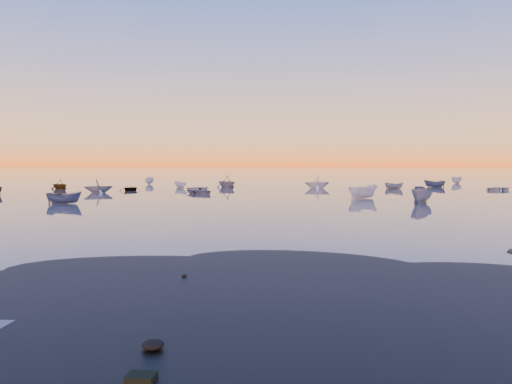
# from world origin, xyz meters

# --- Properties ---
(ground) EXTENTS (600.00, 600.00, 0.00)m
(ground) POSITION_xyz_m (0.00, 100.00, 0.00)
(ground) COLOR #685D56
(ground) RESTS_ON ground
(mud_lobes) EXTENTS (140.00, 6.00, 0.07)m
(mud_lobes) POSITION_xyz_m (0.00, -1.00, 0.01)
(mud_lobes) COLOR black
(mud_lobes) RESTS_ON ground
(moored_fleet) EXTENTS (124.00, 58.00, 1.20)m
(moored_fleet) POSITION_xyz_m (0.00, 53.00, 0.00)
(moored_fleet) COLOR silver
(moored_fleet) RESTS_ON ground
(boat_near_left) EXTENTS (4.31, 4.42, 1.09)m
(boat_near_left) POSITION_xyz_m (-8.96, 44.94, 0.00)
(boat_near_left) COLOR gray
(boat_near_left) RESTS_ON ground
(boat_near_center) EXTENTS (2.02, 3.80, 1.25)m
(boat_near_center) POSITION_xyz_m (-20.24, 28.28, 0.00)
(boat_near_center) COLOR #344665
(boat_near_center) RESTS_ON ground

